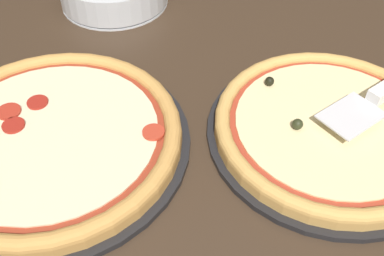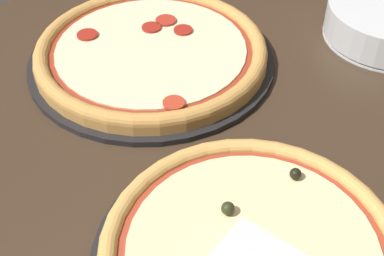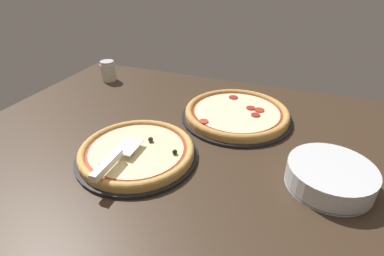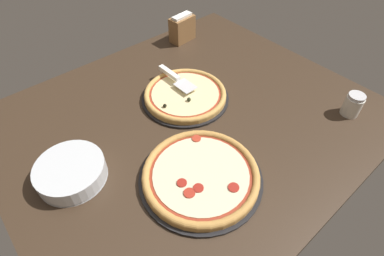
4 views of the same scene
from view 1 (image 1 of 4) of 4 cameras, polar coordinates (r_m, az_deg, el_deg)
The scene contains 5 objects.
ground_plane at distance 70.68cm, azimuth 7.66°, elevation -2.70°, with size 143.82×122.83×3.60cm, color #38281C.
pizza_pan_front at distance 72.14cm, azimuth 16.81°, elevation -0.78°, with size 37.19×37.19×1.00cm, color black.
pizza_front at distance 70.87cm, azimuth 17.13°, elevation 0.27°, with size 34.96×34.96×3.72cm.
pizza_pan_back at distance 70.74cm, azimuth -17.17°, elevation -2.04°, with size 41.29×41.29×1.00cm, color black.
pizza_back at distance 69.42cm, azimuth -17.50°, elevation -0.99°, with size 38.82×38.82×2.96cm.
Camera 1 is at (-32.37, 34.89, 50.46)cm, focal length 42.00 mm.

